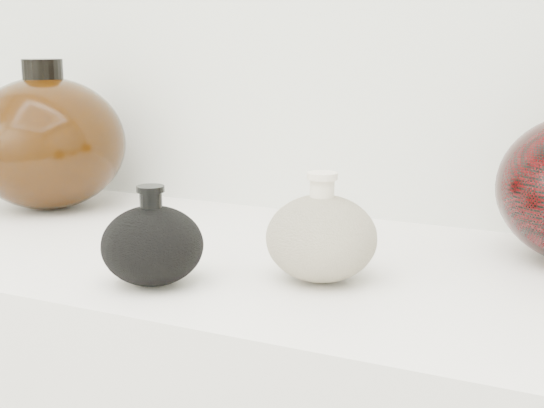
% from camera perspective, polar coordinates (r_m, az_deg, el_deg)
% --- Properties ---
extents(black_gourd_vase, '(0.14, 0.14, 0.11)m').
position_cam_1_polar(black_gourd_vase, '(0.84, -8.99, -3.04)').
color(black_gourd_vase, black).
rests_on(black_gourd_vase, display_counter).
extents(cream_gourd_vase, '(0.16, 0.16, 0.12)m').
position_cam_1_polar(cream_gourd_vase, '(0.84, 3.74, -2.51)').
color(cream_gourd_vase, beige).
rests_on(cream_gourd_vase, display_counter).
extents(left_round_pot, '(0.25, 0.25, 0.24)m').
position_cam_1_polar(left_round_pot, '(1.25, -16.58, 4.45)').
color(left_round_pot, black).
rests_on(left_round_pot, display_counter).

